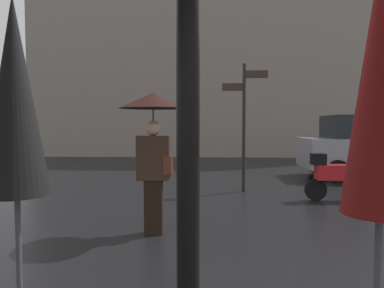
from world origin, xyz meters
name	(u,v)px	position (x,y,z in m)	size (l,w,h in m)	color
folded_patio_umbrella_near	(15,114)	(-1.36, -0.44, 1.69)	(0.51, 0.51, 2.42)	black
folded_patio_umbrella_far	(383,88)	(0.66, -0.88, 1.79)	(0.46, 0.46, 2.61)	black
pedestrian_with_umbrella	(154,125)	(-0.96, 2.59, 1.62)	(1.00, 1.00, 2.08)	black
parked_scooter	(334,175)	(2.52, 5.06, 0.55)	(1.32, 0.32, 1.23)	black
parked_car_left	(370,146)	(4.70, 8.38, 0.97)	(4.04, 2.00, 1.90)	gray
street_signpost	(244,115)	(0.69, 6.00, 1.86)	(1.08, 0.08, 3.07)	black
building_block	(212,24)	(0.00, 16.40, 6.90)	(18.61, 2.72, 13.81)	gray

